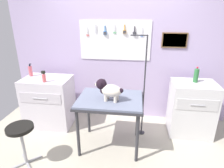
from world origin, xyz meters
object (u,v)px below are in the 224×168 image
at_px(stool, 21,134).
at_px(soda_bottle, 196,75).
at_px(grooming_arm, 143,92).
at_px(cabinet_right, 191,108).
at_px(counter_left, 49,101).
at_px(detangler_spray, 31,71).
at_px(dog, 108,89).
at_px(grooming_table, 110,103).

relative_size(stool, soda_bottle, 2.37).
bearing_deg(stool, grooming_arm, 30.46).
bearing_deg(cabinet_right, counter_left, -178.96).
height_order(counter_left, detangler_spray, detangler_spray).
xyz_separation_m(dog, counter_left, (-1.16, 0.54, -0.52)).
distance_m(grooming_table, detangler_spray, 1.61).
bearing_deg(grooming_arm, cabinet_right, 9.98).
height_order(grooming_arm, soda_bottle, grooming_arm).
relative_size(cabinet_right, stool, 1.52).
relative_size(cabinet_right, soda_bottle, 3.62).
bearing_deg(stool, cabinet_right, 24.14).
bearing_deg(dog, stool, -155.93).
xyz_separation_m(grooming_arm, detangler_spray, (-1.96, 0.18, 0.21)).
bearing_deg(dog, cabinet_right, 24.20).
relative_size(grooming_arm, cabinet_right, 1.83).
relative_size(grooming_arm, detangler_spray, 7.30).
relative_size(dog, cabinet_right, 0.45).
bearing_deg(grooming_arm, grooming_table, -141.88).
height_order(dog, soda_bottle, soda_bottle).
relative_size(grooming_arm, stool, 2.79).
distance_m(dog, counter_left, 1.38).
bearing_deg(cabinet_right, stool, -155.86).
bearing_deg(counter_left, grooming_table, -21.89).
bearing_deg(soda_bottle, counter_left, -177.72).
distance_m(grooming_arm, soda_bottle, 0.87).
relative_size(dog, counter_left, 0.46).
bearing_deg(stool, soda_bottle, 25.11).
xyz_separation_m(dog, stool, (-1.07, -0.48, -0.48)).
bearing_deg(soda_bottle, cabinet_right, -101.64).
bearing_deg(soda_bottle, grooming_arm, -166.54).
bearing_deg(cabinet_right, grooming_arm, -170.02).
height_order(dog, detangler_spray, detangler_spray).
relative_size(dog, detangler_spray, 1.81).
xyz_separation_m(dog, cabinet_right, (1.29, 0.58, -0.51)).
height_order(dog, stool, dog).
xyz_separation_m(counter_left, detangler_spray, (-0.31, 0.08, 0.53)).
bearing_deg(grooming_arm, stool, -149.54).
bearing_deg(dog, grooming_arm, 41.86).
bearing_deg(dog, counter_left, 155.16).
distance_m(cabinet_right, soda_bottle, 0.57).
xyz_separation_m(counter_left, stool, (0.09, -1.01, 0.04)).
distance_m(detangler_spray, soda_bottle, 2.77).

